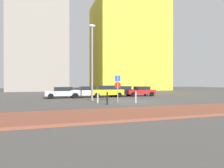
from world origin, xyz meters
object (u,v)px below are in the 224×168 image
(parked_car_silver, at_px, (63,92))
(traffic_bollard_mid, at_px, (136,97))
(parked_car_yellow, at_px, (107,91))
(traffic_bollard_near, at_px, (107,98))
(parking_meter, at_px, (147,91))
(street_lamp, at_px, (92,56))
(parked_car_white, at_px, (86,92))
(traffic_bollard_far, at_px, (98,97))
(parking_sign_post, at_px, (118,85))
(parked_car_black, at_px, (123,91))
(parked_car_red, at_px, (140,91))

(parked_car_silver, bearing_deg, traffic_bollard_mid, -53.40)
(parked_car_yellow, distance_m, traffic_bollard_near, 8.90)
(parked_car_silver, xyz_separation_m, parking_meter, (8.86, -5.02, 0.20))
(street_lamp, bearing_deg, parked_car_yellow, 56.52)
(traffic_bollard_mid, bearing_deg, parked_car_white, 110.95)
(traffic_bollard_far, bearing_deg, parking_meter, 18.51)
(parking_sign_post, bearing_deg, parked_car_silver, 124.66)
(parking_meter, bearing_deg, parking_sign_post, -156.17)
(parked_car_silver, relative_size, traffic_bollard_mid, 3.84)
(street_lamp, distance_m, traffic_bollard_far, 4.85)
(parking_meter, bearing_deg, parked_car_black, 97.79)
(traffic_bollard_far, bearing_deg, parked_car_black, 54.52)
(parked_car_white, relative_size, traffic_bollard_mid, 3.82)
(parked_car_black, height_order, parked_car_red, parked_car_black)
(parked_car_yellow, xyz_separation_m, street_lamp, (-2.94, -4.44, 3.84))
(traffic_bollard_mid, height_order, traffic_bollard_far, traffic_bollard_far)
(traffic_bollard_near, bearing_deg, parking_meter, 32.08)
(parking_sign_post, bearing_deg, parked_car_red, 50.12)
(parked_car_yellow, bearing_deg, parked_car_black, 12.99)
(parked_car_red, bearing_deg, parked_car_yellow, -175.29)
(parked_car_yellow, distance_m, parking_meter, 5.91)
(parked_car_white, bearing_deg, parked_car_black, 4.81)
(parked_car_yellow, bearing_deg, traffic_bollard_mid, -87.29)
(traffic_bollard_near, bearing_deg, traffic_bollard_mid, 9.10)
(parked_car_black, height_order, traffic_bollard_far, parked_car_black)
(parked_car_silver, xyz_separation_m, traffic_bollard_near, (3.16, -8.60, -0.18))
(parked_car_white, height_order, traffic_bollard_near, parked_car_white)
(parked_car_silver, distance_m, parking_sign_post, 8.37)
(parking_sign_post, xyz_separation_m, parking_meter, (4.12, 1.82, -0.70))
(parked_car_black, height_order, parking_sign_post, parking_sign_post)
(parking_sign_post, height_order, traffic_bollard_mid, parking_sign_post)
(parking_sign_post, relative_size, traffic_bollard_far, 2.41)
(parked_car_red, distance_m, traffic_bollard_mid, 9.71)
(parked_car_silver, xyz_separation_m, street_lamp, (2.72, -4.50, 3.91))
(parked_car_yellow, height_order, traffic_bollard_mid, parked_car_yellow)
(parking_meter, relative_size, street_lamp, 0.18)
(parked_car_silver, bearing_deg, parking_meter, -29.57)
(parked_car_silver, height_order, traffic_bollard_mid, parked_car_silver)
(parked_car_black, distance_m, traffic_bollard_mid, 8.88)
(parked_car_red, bearing_deg, traffic_bollard_mid, -119.01)
(parked_car_yellow, relative_size, parking_sign_post, 1.69)
(parked_car_yellow, height_order, parking_meter, parked_car_yellow)
(parking_meter, xyz_separation_m, traffic_bollard_near, (-5.70, -3.57, -0.38))
(parked_car_silver, bearing_deg, parked_car_black, 3.54)
(parked_car_white, relative_size, parked_car_red, 0.98)
(parked_car_silver, xyz_separation_m, traffic_bollard_mid, (6.04, -8.13, -0.20))
(parked_car_red, bearing_deg, street_lamp, -148.81)
(parked_car_silver, distance_m, parked_car_white, 2.90)
(traffic_bollard_far, bearing_deg, parked_car_red, 42.73)
(traffic_bollard_near, distance_m, traffic_bollard_mid, 2.92)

